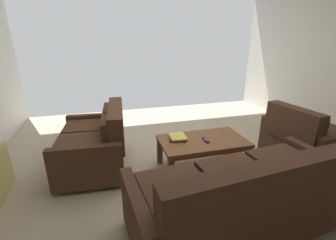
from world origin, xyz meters
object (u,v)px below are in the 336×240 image
(armchair_side, at_px, (304,139))
(coffee_table, at_px, (203,144))
(tv_remote, at_px, (206,140))
(sofa_main, at_px, (245,197))
(loveseat_near, at_px, (96,142))
(book_stack, at_px, (178,137))

(armchair_side, bearing_deg, coffee_table, -8.57)
(tv_remote, bearing_deg, sofa_main, 84.46)
(loveseat_near, height_order, coffee_table, loveseat_near)
(sofa_main, height_order, armchair_side, sofa_main)
(loveseat_near, relative_size, armchair_side, 1.21)
(loveseat_near, relative_size, tv_remote, 7.93)
(coffee_table, bearing_deg, book_stack, -21.78)
(loveseat_near, xyz_separation_m, armchair_side, (-2.81, 0.65, 0.00))
(sofa_main, distance_m, tv_remote, 1.08)
(loveseat_near, bearing_deg, sofa_main, 129.62)
(armchair_side, xyz_separation_m, tv_remote, (1.42, -0.17, 0.08))
(book_stack, bearing_deg, armchair_side, 168.99)
(loveseat_near, distance_m, book_stack, 1.10)
(sofa_main, relative_size, armchair_side, 1.94)
(book_stack, height_order, tv_remote, book_stack)
(book_stack, bearing_deg, coffee_table, 158.22)
(armchair_side, height_order, tv_remote, armchair_side)
(loveseat_near, bearing_deg, armchair_side, 167.02)
(loveseat_near, bearing_deg, tv_remote, 161.16)
(loveseat_near, bearing_deg, coffee_table, 162.51)
(loveseat_near, relative_size, coffee_table, 1.14)
(sofa_main, xyz_separation_m, armchair_side, (-1.53, -0.90, -0.01))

